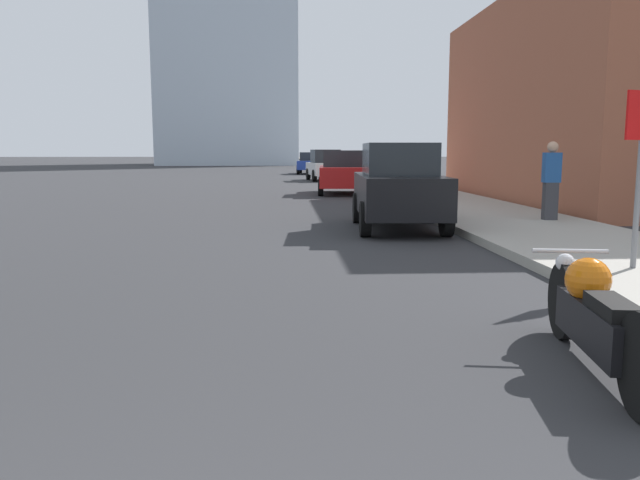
{
  "coord_description": "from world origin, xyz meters",
  "views": [
    {
      "loc": [
        0.42,
        -0.6,
        1.62
      ],
      "look_at": [
        0.84,
        6.49,
        0.61
      ],
      "focal_mm": 35.0,
      "sensor_mm": 36.0,
      "label": 1
    }
  ],
  "objects_px": {
    "parked_car_black": "(399,187)",
    "pedestrian": "(551,180)",
    "parked_car_white": "(325,165)",
    "parked_car_blue": "(311,163)",
    "parked_car_red": "(343,172)",
    "motorcycle": "(595,316)"
  },
  "relations": [
    {
      "from": "parked_car_red",
      "to": "parked_car_white",
      "type": "bearing_deg",
      "value": 93.42
    },
    {
      "from": "parked_car_black",
      "to": "parked_car_white",
      "type": "bearing_deg",
      "value": 93.32
    },
    {
      "from": "motorcycle",
      "to": "parked_car_white",
      "type": "distance_m",
      "value": 30.85
    },
    {
      "from": "pedestrian",
      "to": "parked_car_white",
      "type": "bearing_deg",
      "value": 98.87
    },
    {
      "from": "motorcycle",
      "to": "pedestrian",
      "type": "bearing_deg",
      "value": 77.43
    },
    {
      "from": "parked_car_black",
      "to": "parked_car_white",
      "type": "distance_m",
      "value": 22.28
    },
    {
      "from": "pedestrian",
      "to": "parked_car_blue",
      "type": "bearing_deg",
      "value": 96.45
    },
    {
      "from": "parked_car_blue",
      "to": "pedestrian",
      "type": "height_order",
      "value": "pedestrian"
    },
    {
      "from": "parked_car_red",
      "to": "parked_car_white",
      "type": "height_order",
      "value": "parked_car_white"
    },
    {
      "from": "parked_car_black",
      "to": "pedestrian",
      "type": "relative_size",
      "value": 2.31
    },
    {
      "from": "parked_car_black",
      "to": "parked_car_blue",
      "type": "height_order",
      "value": "parked_car_black"
    },
    {
      "from": "parked_car_white",
      "to": "parked_car_black",
      "type": "bearing_deg",
      "value": -95.61
    },
    {
      "from": "parked_car_black",
      "to": "parked_car_blue",
      "type": "relative_size",
      "value": 0.87
    },
    {
      "from": "motorcycle",
      "to": "parked_car_black",
      "type": "distance_m",
      "value": 8.58
    },
    {
      "from": "parked_car_red",
      "to": "parked_car_black",
      "type": "bearing_deg",
      "value": -85.87
    },
    {
      "from": "parked_car_red",
      "to": "parked_car_blue",
      "type": "xyz_separation_m",
      "value": [
        -0.24,
        22.03,
        -0.02
      ]
    },
    {
      "from": "parked_car_blue",
      "to": "pedestrian",
      "type": "xyz_separation_m",
      "value": [
        3.72,
        -32.92,
        0.21
      ]
    },
    {
      "from": "motorcycle",
      "to": "parked_car_black",
      "type": "height_order",
      "value": "parked_car_black"
    },
    {
      "from": "parked_car_black",
      "to": "motorcycle",
      "type": "bearing_deg",
      "value": -87.47
    },
    {
      "from": "motorcycle",
      "to": "parked_car_black",
      "type": "xyz_separation_m",
      "value": [
        0.1,
        8.57,
        0.48
      ]
    },
    {
      "from": "motorcycle",
      "to": "pedestrian",
      "type": "distance_m",
      "value": 9.52
    },
    {
      "from": "parked_car_black",
      "to": "parked_car_white",
      "type": "height_order",
      "value": "parked_car_black"
    }
  ]
}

